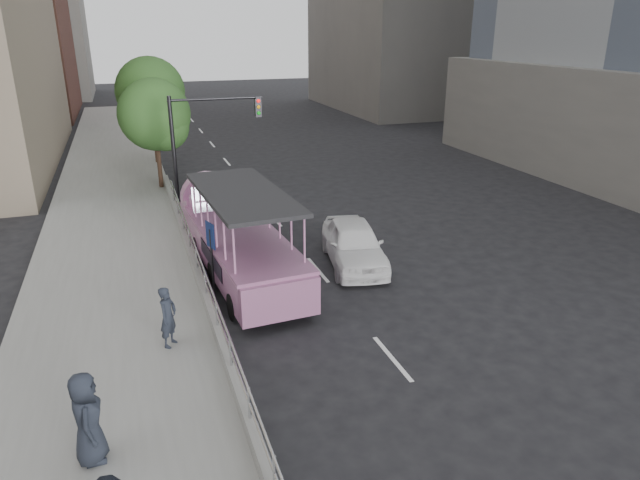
% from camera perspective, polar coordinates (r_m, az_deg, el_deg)
% --- Properties ---
extents(ground, '(160.00, 160.00, 0.00)m').
position_cam_1_polar(ground, '(16.31, 0.94, -8.79)').
color(ground, black).
extents(sidewalk, '(5.50, 80.00, 0.30)m').
position_cam_1_polar(sidewalk, '(24.66, -19.92, 0.75)').
color(sidewalk, '#989893').
rests_on(sidewalk, ground).
extents(kerb_wall, '(0.24, 30.00, 0.36)m').
position_cam_1_polar(kerb_wall, '(17.19, -11.24, -5.78)').
color(kerb_wall, '#9C9B97').
rests_on(kerb_wall, sidewalk).
extents(guardrail, '(0.07, 22.00, 0.71)m').
position_cam_1_polar(guardrail, '(16.91, -11.40, -3.76)').
color(guardrail, '#BCBDC1').
rests_on(guardrail, kerb_wall).
extents(duck_boat, '(2.94, 9.61, 3.15)m').
position_cam_1_polar(duck_boat, '(19.89, -8.50, 0.26)').
color(duck_boat, black).
rests_on(duck_boat, ground).
extents(car, '(2.68, 4.87, 1.57)m').
position_cam_1_polar(car, '(20.22, 3.41, -0.36)').
color(car, white).
rests_on(car, ground).
extents(pedestrian_near, '(0.65, 0.71, 1.62)m').
position_cam_1_polar(pedestrian_near, '(15.04, -14.95, -7.43)').
color(pedestrian_near, '#232833').
rests_on(pedestrian_near, sidewalk).
extents(pedestrian_far, '(0.60, 0.91, 1.86)m').
position_cam_1_polar(pedestrian_far, '(11.80, -22.26, -16.17)').
color(pedestrian_far, '#232833').
rests_on(pedestrian_far, sidewalk).
extents(parking_sign, '(0.19, 0.54, 2.49)m').
position_cam_1_polar(parking_sign, '(17.70, -10.80, -1.03)').
color(parking_sign, '#232326').
rests_on(parking_sign, ground).
extents(traffic_signal, '(4.20, 0.32, 5.20)m').
position_cam_1_polar(traffic_signal, '(26.44, -11.94, 10.34)').
color(traffic_signal, '#232326').
rests_on(traffic_signal, ground).
extents(street_tree_near, '(3.52, 3.52, 5.72)m').
position_cam_1_polar(street_tree_near, '(29.63, -16.00, 11.70)').
color(street_tree_near, '#342217').
rests_on(street_tree_near, ground).
extents(street_tree_far, '(3.97, 3.97, 6.45)m').
position_cam_1_polar(street_tree_far, '(35.53, -16.41, 13.81)').
color(street_tree_far, '#342217').
rests_on(street_tree_far, ground).
extents(midrise_stone_b, '(16.00, 14.00, 20.00)m').
position_cam_1_polar(midrise_stone_b, '(78.19, -28.85, 19.69)').
color(midrise_stone_b, gray).
rests_on(midrise_stone_b, ground).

